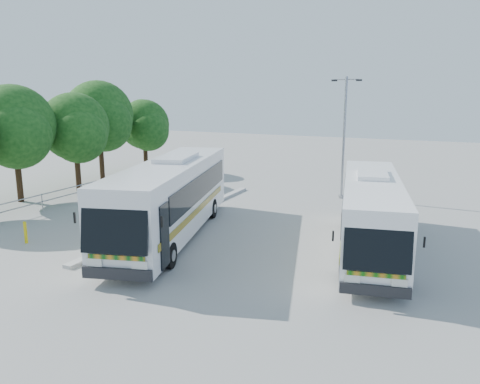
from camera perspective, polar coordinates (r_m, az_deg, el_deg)
The scene contains 11 objects.
ground at distance 22.00m, azimuth -4.93°, elevation -5.10°, with size 100.00×100.00×0.00m, color gray.
kerb_divider at distance 24.77m, azimuth -7.26°, elevation -3.01°, with size 0.40×16.00×0.15m, color #B2B2AD.
railing at distance 30.78m, azimuth -17.53°, elevation 0.76°, with size 0.06×22.00×1.00m.
tree_far_b at distance 30.56m, azimuth -25.78°, elevation 7.31°, with size 5.33×5.03×6.96m.
tree_far_c at distance 32.57m, azimuth -19.42°, elevation 7.49°, with size 4.97×4.69×6.49m.
tree_far_d at distance 36.05m, azimuth -16.73°, elevation 8.94°, with size 5.62×5.30×7.33m.
tree_far_e at distance 39.18m, azimuth -11.51°, elevation 8.05°, with size 4.54×4.28×5.92m.
coach_main at distance 21.35m, azimuth -8.43°, elevation -0.55°, with size 5.63×12.45×3.40m.
coach_adjacent at distance 20.02m, azimuth 15.69°, elevation -2.38°, with size 4.27×11.01×3.00m.
lamppost at distance 29.28m, azimuth 12.58°, elevation 7.10°, with size 1.81×0.26×7.40m.
bollard at distance 22.52m, azimuth -24.69°, elevation -4.50°, with size 0.14×0.14×0.97m, color gold.
Camera 1 is at (10.52, -18.20, 6.49)m, focal length 35.00 mm.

